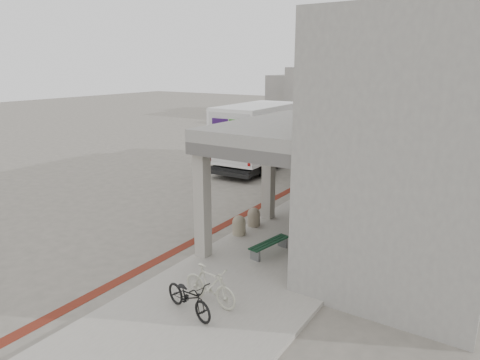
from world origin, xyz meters
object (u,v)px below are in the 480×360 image
Objects in this scene: bicycle_black at (189,296)px; bicycle_cream at (210,285)px; utility_cabinet at (320,237)px; fedex_truck at (266,133)px; bench at (269,245)px.

bicycle_cream is (0.16, 0.61, 0.06)m from bicycle_black.
bicycle_black is 1.01× the size of bicycle_cream.
utility_cabinet reaches higher than bicycle_black.
bench is at bearing -61.58° from fedex_truck.
bench is at bearing -156.57° from utility_cabinet.
utility_cabinet is 0.67× the size of bicycle_black.
utility_cabinet is (1.27, 0.87, 0.27)m from bench.
fedex_truck is at bearing 130.46° from bench.
fedex_truck is at bearing 116.58° from utility_cabinet.
utility_cabinet is 4.92m from bicycle_black.
bench is at bearing 14.93° from bicycle_black.
fedex_truck is 5.33× the size of bicycle_cream.
bicycle_black is at bearing -79.43° from bench.
bicycle_cream is at bearing -76.64° from bench.
bicycle_black is at bearing -115.50° from utility_cabinet.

